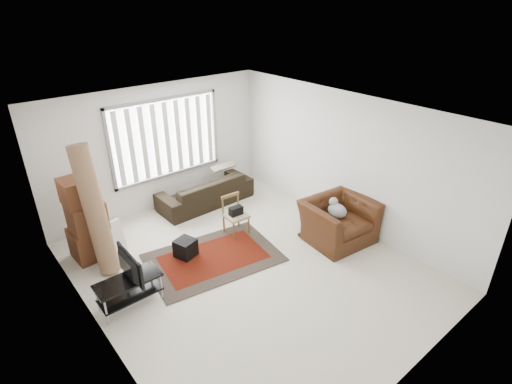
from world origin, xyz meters
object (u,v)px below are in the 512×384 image
Objects in this scene: tv_stand at (129,287)px; side_chair at (235,213)px; moving_boxes at (86,221)px; armchair at (339,218)px; sofa at (205,187)px.

tv_stand is 1.23× the size of side_chair.
moving_boxes reaches higher than tv_stand.
side_chair is 2.00m from armchair.
tv_stand is 0.45× the size of sofa.
moving_boxes is at bearing 6.98° from sofa.
side_chair is (-0.23, -1.41, 0.02)m from sofa.
sofa is 3.09m from armchair.
moving_boxes is at bearing 153.00° from armchair.
armchair reaches higher than sofa.
tv_stand is at bearing 36.27° from sofa.
side_chair is 0.58× the size of armchair.
moving_boxes is 1.95× the size of side_chair.
sofa is at bearing 84.36° from side_chair.
tv_stand is 1.72m from moving_boxes.
sofa is 2.74× the size of side_chair.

